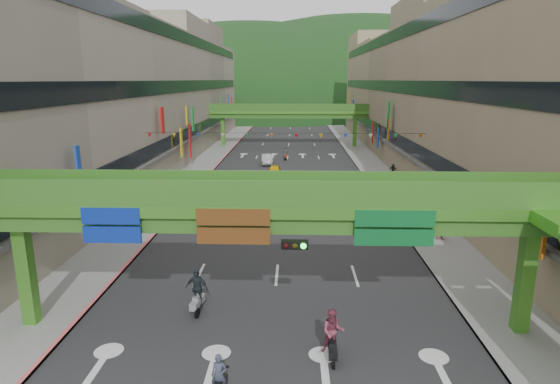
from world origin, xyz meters
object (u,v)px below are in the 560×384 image
overpass_near (293,223)px  scooter_rider_near (219,381)px  scooter_rider_mid (333,334)px  car_yellow (274,171)px  pedestrian_red (442,231)px  car_silver (267,159)px

overpass_near → scooter_rider_near: overpass_near is taller
scooter_rider_mid → car_yellow: size_ratio=0.60×
pedestrian_red → overpass_near: bearing=-129.1°
scooter_rider_near → pedestrian_red: bearing=53.1°
car_silver → scooter_rider_near: bearing=-92.2°
overpass_near → pedestrian_red: 16.96m
overpass_near → scooter_rider_near: 6.68m
overpass_near → car_silver: (-3.59, 42.86, -4.53)m
overpass_near → car_yellow: (-2.27, 35.11, -4.58)m
overpass_near → scooter_rider_near: (-2.52, -4.38, -4.37)m
scooter_rider_mid → overpass_near: bearing=132.8°
overpass_near → car_yellow: overpass_near is taller
car_silver → car_yellow: car_silver is taller
scooter_rider_mid → car_yellow: bearing=96.0°
car_silver → scooter_rider_mid: bearing=-86.9°
overpass_near → scooter_rider_mid: size_ratio=12.70×
overpass_near → car_silver: 43.25m
car_silver → overpass_near: bearing=-88.8°
scooter_rider_near → car_silver: 47.26m
scooter_rider_mid → car_yellow: scooter_rider_mid is taller
car_silver → pedestrian_red: pedestrian_red is taller
car_yellow → pedestrian_red: bearing=-60.7°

